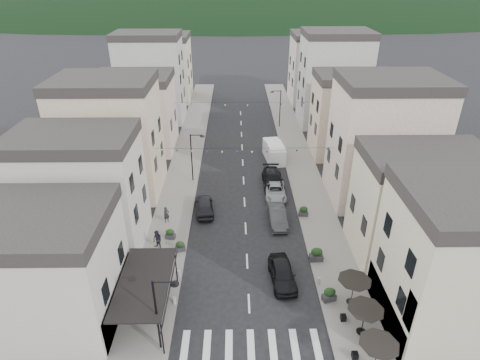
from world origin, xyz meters
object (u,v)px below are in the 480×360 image
object	(u,v)px
parked_car_d	(273,180)
delivery_van	(274,151)
parked_car_a	(282,274)
parked_car_e	(204,206)
parked_car_c	(275,191)
parked_car_b	(277,216)
pedestrian_b	(157,240)
pedestrian_a	(166,215)

from	to	relation	value
parked_car_d	delivery_van	bearing A→B (deg)	82.81
parked_car_a	parked_car_e	xyz separation A→B (m)	(-7.06, 10.55, -0.02)
parked_car_d	parked_car_e	world-z (taller)	parked_car_d
parked_car_d	parked_car_c	bearing A→B (deg)	-89.59
parked_car_c	parked_car_a	bearing A→B (deg)	-91.63
parked_car_b	parked_car_e	world-z (taller)	parked_car_e
parked_car_c	parked_car_e	xyz separation A→B (m)	(-7.72, -3.20, 0.10)
parked_car_a	parked_car_d	bearing A→B (deg)	83.14
parked_car_a	parked_car_c	world-z (taller)	parked_car_a
pedestrian_b	delivery_van	bearing A→B (deg)	94.00
parked_car_b	parked_car_d	world-z (taller)	parked_car_d
parked_car_a	delivery_van	distance (m)	23.42
parked_car_d	pedestrian_a	size ratio (longest dim) A/B	3.37
pedestrian_a	pedestrian_b	world-z (taller)	pedestrian_b
parked_car_d	pedestrian_a	distance (m)	13.54
delivery_van	pedestrian_b	xyz separation A→B (m)	(-12.22, -19.07, -0.16)
parked_car_e	parked_car_d	bearing A→B (deg)	-151.10
parked_car_e	delivery_van	world-z (taller)	delivery_van
delivery_van	pedestrian_a	world-z (taller)	delivery_van
pedestrian_a	delivery_van	bearing A→B (deg)	17.54
parked_car_a	parked_car_d	world-z (taller)	parked_car_d
pedestrian_a	pedestrian_b	bearing A→B (deg)	-125.32
pedestrian_a	pedestrian_b	size ratio (longest dim) A/B	0.90
pedestrian_b	parked_car_a	bearing A→B (deg)	15.00
parked_car_b	pedestrian_b	xyz separation A→B (m)	(-11.26, -4.19, 0.30)
parked_car_a	parked_car_d	distance (m)	16.12
parked_car_c	parked_car_e	size ratio (longest dim) A/B	1.08
delivery_van	pedestrian_b	distance (m)	22.65
parked_car_d	delivery_van	distance (m)	7.32
pedestrian_a	parked_car_c	bearing A→B (deg)	-8.97
parked_car_d	parked_car_a	bearing A→B (deg)	-93.37
parked_car_d	parked_car_b	bearing A→B (deg)	-92.75
delivery_van	parked_car_e	bearing A→B (deg)	-130.52
parked_car_e	parked_car_b	bearing A→B (deg)	157.52
parked_car_a	pedestrian_a	distance (m)	13.76
parked_car_b	parked_car_c	bearing A→B (deg)	84.78
pedestrian_a	parked_car_a	bearing A→B (deg)	-72.09
delivery_van	pedestrian_b	world-z (taller)	delivery_van
parked_car_c	delivery_van	size ratio (longest dim) A/B	0.91
parked_car_a	pedestrian_b	distance (m)	11.69
delivery_van	pedestrian_b	size ratio (longest dim) A/B	2.88
delivery_van	pedestrian_a	xyz separation A→B (m)	(-12.06, -14.74, -0.26)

